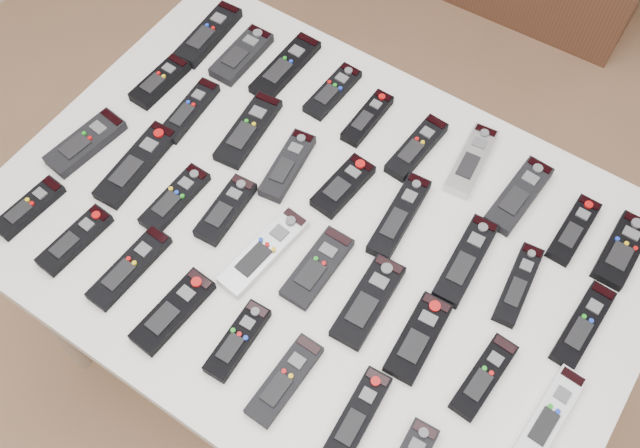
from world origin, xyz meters
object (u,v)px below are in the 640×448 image
Objects in this scene: remote_9 at (622,250)px; remote_32 at (173,311)px; table at (320,243)px; remote_1 at (242,55)px; remote_14 at (343,186)px; remote_34 at (285,380)px; remote_4 at (367,118)px; remote_11 at (190,110)px; remote_20 at (137,164)px; remote_15 at (399,216)px; remote_13 at (288,165)px; remote_19 at (86,143)px; remote_2 at (285,67)px; remote_21 at (175,199)px; remote_3 at (333,91)px; remote_5 at (417,148)px; remote_7 at (519,195)px; remote_25 at (368,301)px; remote_28 at (549,416)px; remote_23 at (264,251)px; remote_0 at (209,34)px; remote_12 at (248,130)px; remote_6 at (471,161)px; remote_18 at (583,325)px; remote_16 at (466,260)px; remote_33 at (238,341)px; remote_26 at (418,338)px; remote_17 at (518,284)px; remote_22 at (226,210)px; remote_8 at (574,230)px; remote_10 at (160,82)px; remote_31 at (130,267)px; remote_29 at (29,208)px; remote_30 at (75,240)px; remote_24 at (317,267)px.

remote_32 is at bearing -137.53° from remote_9.
remote_1 is at bearing 145.53° from table.
remote_34 is (0.13, -0.39, -0.00)m from remote_14.
remote_11 is at bearing -148.69° from remote_4.
remote_20 reaches higher than remote_9.
remote_34 is (0.00, -0.39, -0.00)m from remote_15.
table is at bearing -77.38° from remote_14.
remote_13 is 0.97× the size of remote_19.
remote_21 is (0.02, -0.41, 0.00)m from remote_2.
remote_13 is at bearing -79.07° from remote_3.
remote_5 is at bearing 34.31° from remote_20.
table is 6.84× the size of remote_7.
remote_25 reaches higher than remote_28.
remote_19 is 0.84× the size of remote_23.
remote_3 is at bearing 56.00° from remote_20.
remote_0 reaches higher than remote_23.
remote_9 is 0.43m from remote_15.
remote_32 reaches higher than remote_12.
remote_2 is 0.47m from remote_23.
remote_23 is at bearing -125.60° from remote_6.
remote_28 is (0.59, -0.37, -0.00)m from remote_4.
remote_7 is 0.29m from remote_18.
remote_16 is 1.27× the size of remote_33.
remote_17 is at bearing 58.51° from remote_26.
remote_4 is at bearing 68.12° from remote_22.
remote_8 is at bearing 110.42° from remote_28.
remote_7 is at bearing 24.60° from remote_20.
remote_10 reaches higher than remote_25.
remote_11 is at bearing 114.47° from remote_31.
remote_18 is at bearing 25.19° from remote_29.
remote_17 and remote_25 have the same top height.
remote_14 is 0.39m from remote_17.
remote_10 is 0.96× the size of remote_22.
remote_2 is at bearing 157.09° from remote_17.
remote_14 is (0.28, -0.19, 0.00)m from remote_2.
remote_10 is 0.86× the size of remote_11.
remote_24 is at bearing 30.59° from remote_30.
remote_10 is 0.87× the size of remote_13.
remote_12 is 0.53m from remote_16.
remote_31 is at bearing -84.58° from remote_2.
remote_34 is at bearing 3.80° from remote_30.
remote_23 is 1.12× the size of remote_31.
remote_32 is at bearing -78.33° from remote_12.
remote_6 reaches higher than remote_28.
remote_20 is 1.14× the size of remote_28.
remote_32 is 1.02× the size of remote_34.
remote_11 reaches higher than remote_9.
remote_32 is at bearing -19.14° from remote_19.
remote_4 is at bearing -179.80° from remote_9.
remote_2 and remote_23 have the same top height.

